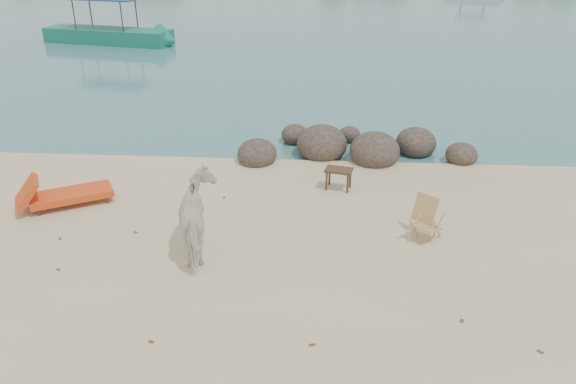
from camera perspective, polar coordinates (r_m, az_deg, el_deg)
name	(u,v)px	position (r m, az deg, el deg)	size (l,w,h in m)	color
boulders	(351,148)	(15.36, 6.38, 4.48)	(6.34, 2.82, 1.03)	#322B21
cow	(201,218)	(10.59, -8.86, -2.67)	(0.81, 1.77, 1.49)	silver
side_table	(338,180)	(13.26, 5.14, 1.20)	(0.63, 0.40, 0.50)	#301E13
lounge_chair	(71,192)	(13.37, -21.19, 0.04)	(2.18, 0.76, 0.66)	#DA4C19
deck_chair	(426,222)	(11.36, 13.86, -2.98)	(0.53, 0.59, 0.84)	tan
boat_near	(104,6)	(31.93, -18.16, 17.55)	(7.66, 1.72, 3.71)	#156B56
dead_leaves	(195,314)	(9.41, -9.42, -12.16)	(8.62, 6.85, 0.00)	brown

